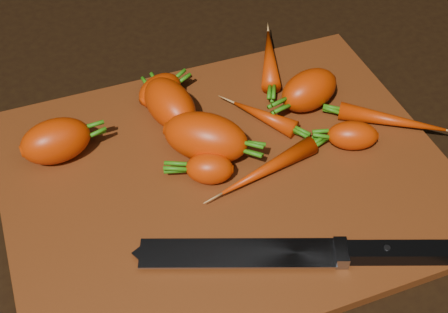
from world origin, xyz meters
name	(u,v)px	position (x,y,z in m)	size (l,w,h in m)	color
ground	(227,183)	(0.00, 0.00, -0.01)	(2.00, 2.00, 0.01)	black
cutting_board	(227,177)	(0.00, 0.00, 0.01)	(0.50, 0.40, 0.01)	brown
carrot_0	(56,141)	(-0.17, 0.09, 0.04)	(0.08, 0.05, 0.05)	#C93103
carrot_1	(210,169)	(-0.02, 0.00, 0.03)	(0.05, 0.04, 0.04)	#C93103
carrot_2	(206,137)	(-0.01, 0.04, 0.04)	(0.10, 0.06, 0.06)	#C93103
carrot_3	(170,104)	(-0.03, 0.11, 0.04)	(0.09, 0.05, 0.05)	#C93103
carrot_4	(309,90)	(0.14, 0.07, 0.04)	(0.08, 0.05, 0.05)	#C93103
carrot_5	(160,91)	(-0.04, 0.14, 0.03)	(0.06, 0.04, 0.04)	#C93103
carrot_6	(353,135)	(0.15, -0.01, 0.03)	(0.06, 0.03, 0.03)	#C93103
carrot_7	(270,58)	(0.13, 0.17, 0.02)	(0.12, 0.03, 0.03)	#C93103
carrot_8	(392,120)	(0.22, 0.00, 0.02)	(0.13, 0.02, 0.02)	#C93103
carrot_9	(264,116)	(0.07, 0.06, 0.02)	(0.09, 0.02, 0.02)	#C93103
carrot_10	(268,168)	(0.04, -0.02, 0.02)	(0.13, 0.02, 0.02)	#C93103
knife	(257,253)	(-0.01, -0.12, 0.02)	(0.31, 0.14, 0.02)	gray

